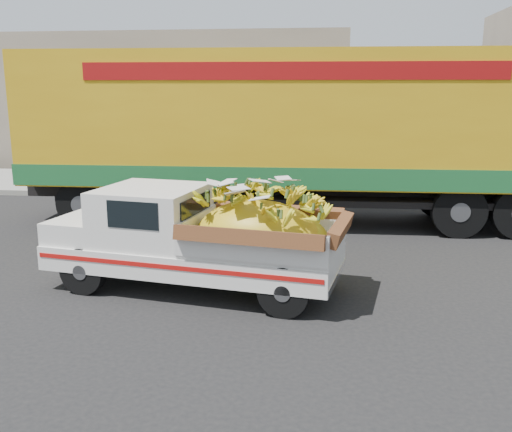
# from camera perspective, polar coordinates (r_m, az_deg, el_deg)

# --- Properties ---
(ground) EXTENTS (100.00, 100.00, 0.00)m
(ground) POSITION_cam_1_polar(r_m,az_deg,el_deg) (8.20, 4.27, -8.99)
(ground) COLOR black
(ground) RESTS_ON ground
(curb) EXTENTS (60.00, 0.25, 0.15)m
(curb) POSITION_cam_1_polar(r_m,az_deg,el_deg) (15.51, 5.75, 1.68)
(curb) COLOR gray
(curb) RESTS_ON ground
(sidewalk) EXTENTS (60.00, 4.00, 0.14)m
(sidewalk) POSITION_cam_1_polar(r_m,az_deg,el_deg) (17.58, 5.94, 2.97)
(sidewalk) COLOR gray
(sidewalk) RESTS_ON ground
(building_left) EXTENTS (18.00, 6.00, 5.00)m
(building_left) POSITION_cam_1_polar(r_m,az_deg,el_deg) (24.68, -12.85, 11.19)
(building_left) COLOR gray
(building_left) RESTS_ON ground
(pickup_truck) EXTENTS (4.61, 2.32, 1.54)m
(pickup_truck) POSITION_cam_1_polar(r_m,az_deg,el_deg) (8.56, -4.14, -2.20)
(pickup_truck) COLOR black
(pickup_truck) RESTS_ON ground
(semi_trailer) EXTENTS (12.02, 2.87, 3.80)m
(semi_trailer) POSITION_cam_1_polar(r_m,az_deg,el_deg) (12.83, 3.66, 8.65)
(semi_trailer) COLOR black
(semi_trailer) RESTS_ON ground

